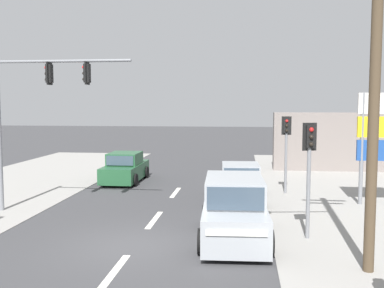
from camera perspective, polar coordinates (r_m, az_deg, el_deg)
The scene contains 13 objects.
ground_plane at distance 13.47m, azimuth -7.37°, elevation -12.75°, with size 140.00×140.00×0.00m, color #3A3A3D.
lane_dash_near at distance 11.64m, azimuth -9.83°, elevation -15.66°, with size 0.20×2.40×0.01m, color silver.
lane_dash_mid at distance 16.28m, azimuth -4.80°, elevation -9.56°, with size 0.20×2.40×0.01m, color silver.
lane_dash_far at distance 21.08m, azimuth -2.11°, elevation -6.17°, with size 0.20×2.40×0.01m, color silver.
utility_pole_foreground_right at distance 11.57m, azimuth 21.73°, elevation 11.19°, with size 3.77×0.68×10.10m.
traffic_signal_mast at distance 17.99m, azimuth -19.85°, elevation 4.88°, with size 5.29×0.45×6.00m.
pedestal_signal_right_kerb at distance 13.99m, azimuth 14.65°, elevation -2.05°, with size 0.43×0.31×3.56m.
pedestal_signal_far_median at distance 20.95m, azimuth 11.88°, elevation 0.32°, with size 0.44×0.29×3.56m.
shopping_plaza_sign at distance 19.65m, azimuth 23.21°, elevation 1.37°, with size 2.10×0.16×4.60m.
shopfront_wall_far at distance 29.60m, azimuth 21.96°, elevation 0.22°, with size 12.00×1.00×3.60m, color gray.
sedan_crossing_left at distance 19.47m, azimuth 6.17°, elevation -5.04°, with size 2.05×4.31×1.56m.
sedan_receding_far at distance 24.18m, azimuth -8.49°, elevation -3.09°, with size 1.89×4.24×1.56m.
suv_oncoming_near at distance 13.85m, azimuth 5.38°, elevation -8.43°, with size 2.22×4.61×1.90m.
Camera 1 is at (3.13, -12.44, 4.11)m, focal length 42.00 mm.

